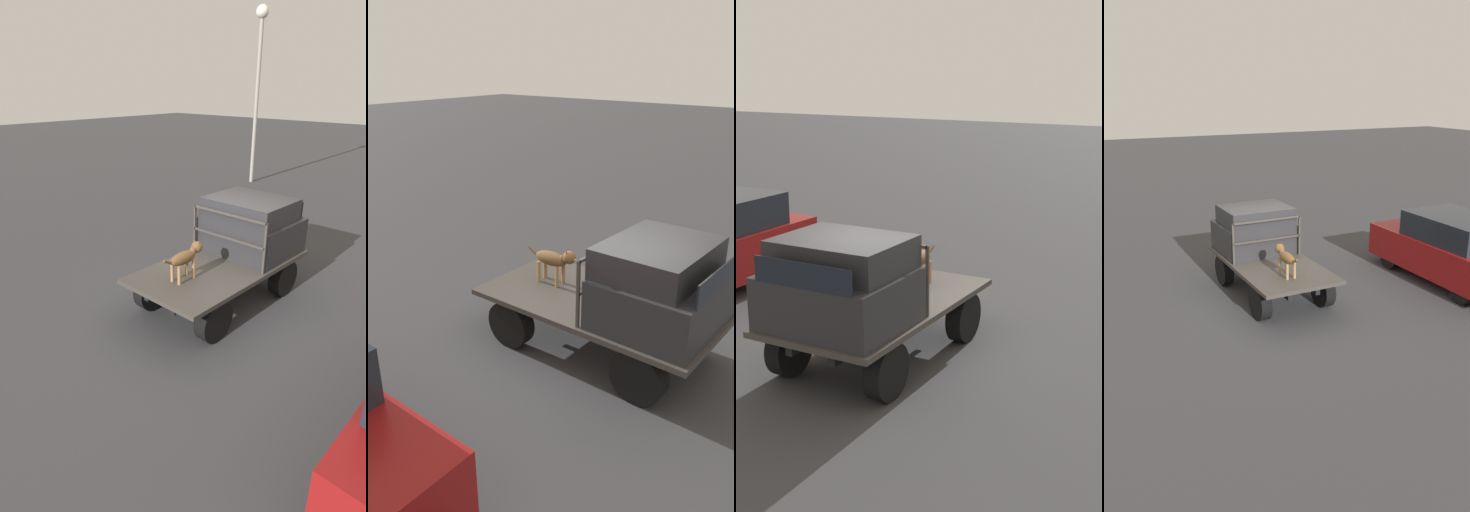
{
  "view_description": "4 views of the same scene",
  "coord_description": "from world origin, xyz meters",
  "views": [
    {
      "loc": [
        -5.61,
        -4.31,
        4.02
      ],
      "look_at": [
        -0.98,
        0.07,
        1.27
      ],
      "focal_mm": 28.0,
      "sensor_mm": 36.0,
      "label": 1
    },
    {
      "loc": [
        3.57,
        -5.69,
        4.21
      ],
      "look_at": [
        -0.98,
        0.07,
        1.27
      ],
      "focal_mm": 35.0,
      "sensor_mm": 36.0,
      "label": 2
    },
    {
      "loc": [
        8.05,
        5.06,
        4.06
      ],
      "look_at": [
        -0.98,
        0.07,
        1.27
      ],
      "focal_mm": 50.0,
      "sensor_mm": 36.0,
      "label": 3
    },
    {
      "loc": [
        -9.96,
        4.51,
        4.67
      ],
      "look_at": [
        -0.98,
        0.07,
        1.27
      ],
      "focal_mm": 35.0,
      "sensor_mm": 36.0,
      "label": 4
    }
  ],
  "objects": [
    {
      "name": "dog",
      "position": [
        -0.89,
        0.07,
        1.23
      ],
      "size": [
        0.98,
        0.23,
        0.66
      ],
      "rotation": [
        0.0,
        0.0,
        0.27
      ],
      "color": "#9E7547",
      "rests_on": "flatbed_truck"
    },
    {
      "name": "ground_plane",
      "position": [
        0.0,
        0.0,
        0.0
      ],
      "size": [
        80.0,
        80.0,
        0.0
      ],
      "primitive_type": "plane",
      "color": "#38383A"
    },
    {
      "name": "flatbed_truck",
      "position": [
        0.0,
        0.0,
        0.58
      ],
      "size": [
        3.6,
        1.84,
        0.81
      ],
      "color": "black",
      "rests_on": "ground"
    },
    {
      "name": "light_pole_near",
      "position": [
        9.33,
        5.63,
        4.62
      ],
      "size": [
        0.49,
        0.49,
        6.8
      ],
      "color": "gray",
      "rests_on": "ground"
    },
    {
      "name": "truck_headboard",
      "position": [
        0.19,
        0.0,
        1.44
      ],
      "size": [
        0.04,
        1.72,
        0.97
      ],
      "color": "#3D3833",
      "rests_on": "flatbed_truck"
    },
    {
      "name": "truck_cab",
      "position": [
        0.97,
        0.0,
        1.35
      ],
      "size": [
        1.49,
        1.72,
        1.13
      ],
      "color": "#28282B",
      "rests_on": "flatbed_truck"
    }
  ]
}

